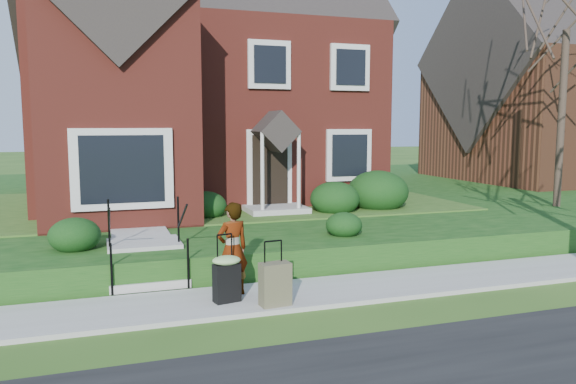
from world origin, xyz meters
name	(u,v)px	position (x,y,z in m)	size (l,w,h in m)	color
ground	(302,296)	(0.00, 0.00, 0.00)	(120.00, 120.00, 0.00)	#2D5119
sidewalk	(302,294)	(0.00, 0.00, 0.04)	(60.00, 1.60, 0.08)	#9E9B93
terrace	(303,196)	(4.00, 10.90, 0.30)	(44.00, 20.00, 0.60)	#123D10
walkway	(136,222)	(-2.50, 5.00, 0.63)	(1.20, 6.00, 0.06)	#9E9B93
main_house	(195,54)	(-0.21, 9.61, 5.26)	(10.40, 10.20, 9.40)	maroon
neighbour_house	(559,73)	(16.00, 11.00, 5.25)	(9.40, 8.00, 9.20)	brown
front_steps	(146,257)	(-2.50, 1.84, 0.47)	(1.40, 2.02, 1.50)	#9E9B93
foundation_shrubs	(289,197)	(1.41, 4.87, 1.10)	(9.68, 4.56, 1.21)	black
woman	(232,249)	(-1.19, 0.20, 0.88)	(0.58, 0.38, 1.60)	#999999
suitcase_black	(227,276)	(-1.37, -0.13, 0.52)	(0.53, 0.47, 1.13)	black
suitcase_olive	(275,284)	(-0.67, -0.56, 0.43)	(0.51, 0.32, 1.05)	brown
tree_gap	(568,13)	(9.43, 4.02, 6.13)	(5.53, 5.53, 7.90)	#493A2C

